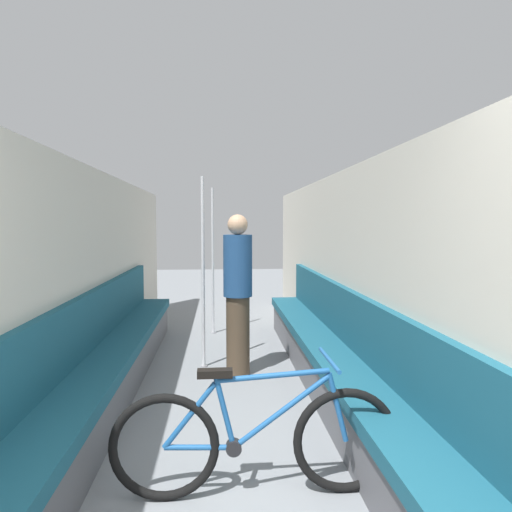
{
  "coord_description": "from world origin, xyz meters",
  "views": [
    {
      "loc": [
        -0.02,
        -0.9,
        1.58
      ],
      "look_at": [
        0.22,
        2.11,
        1.37
      ],
      "focal_mm": 32.0,
      "sensor_mm": 36.0,
      "label": 1
    }
  ],
  "objects_px": {
    "bench_seat_row_left": "(106,369)",
    "bench_seat_row_right": "(334,363)",
    "passenger_standing": "(238,293)",
    "grab_pole_near": "(203,275)",
    "bicycle": "(256,440)",
    "grab_pole_far": "(213,263)"
  },
  "relations": [
    {
      "from": "bicycle",
      "to": "grab_pole_near",
      "type": "bearing_deg",
      "value": 117.36
    },
    {
      "from": "bench_seat_row_left",
      "to": "grab_pole_near",
      "type": "height_order",
      "value": "grab_pole_near"
    },
    {
      "from": "bench_seat_row_left",
      "to": "bicycle",
      "type": "distance_m",
      "value": 1.88
    },
    {
      "from": "bench_seat_row_left",
      "to": "grab_pole_far",
      "type": "bearing_deg",
      "value": 70.7
    },
    {
      "from": "bicycle",
      "to": "passenger_standing",
      "type": "bearing_deg",
      "value": 108.89
    },
    {
      "from": "bench_seat_row_left",
      "to": "grab_pole_near",
      "type": "relative_size",
      "value": 2.66
    },
    {
      "from": "bench_seat_row_right",
      "to": "bench_seat_row_left",
      "type": "bearing_deg",
      "value": 180.0
    },
    {
      "from": "bench_seat_row_left",
      "to": "grab_pole_far",
      "type": "xyz_separation_m",
      "value": [
        0.9,
        2.57,
        0.7
      ]
    },
    {
      "from": "bench_seat_row_left",
      "to": "passenger_standing",
      "type": "xyz_separation_m",
      "value": [
        1.19,
        0.71,
        0.55
      ]
    },
    {
      "from": "bench_seat_row_right",
      "to": "bicycle",
      "type": "relative_size",
      "value": 3.32
    },
    {
      "from": "grab_pole_far",
      "to": "passenger_standing",
      "type": "distance_m",
      "value": 1.89
    },
    {
      "from": "bench_seat_row_right",
      "to": "grab_pole_near",
      "type": "height_order",
      "value": "grab_pole_near"
    },
    {
      "from": "bicycle",
      "to": "grab_pole_far",
      "type": "relative_size",
      "value": 0.8
    },
    {
      "from": "bench_seat_row_right",
      "to": "passenger_standing",
      "type": "relative_size",
      "value": 3.31
    },
    {
      "from": "bench_seat_row_left",
      "to": "grab_pole_far",
      "type": "relative_size",
      "value": 2.66
    },
    {
      "from": "bench_seat_row_left",
      "to": "passenger_standing",
      "type": "height_order",
      "value": "passenger_standing"
    },
    {
      "from": "passenger_standing",
      "to": "grab_pole_near",
      "type": "bearing_deg",
      "value": 168.26
    },
    {
      "from": "bench_seat_row_left",
      "to": "bench_seat_row_right",
      "type": "bearing_deg",
      "value": 0.0
    },
    {
      "from": "passenger_standing",
      "to": "bench_seat_row_right",
      "type": "bearing_deg",
      "value": -12.93
    },
    {
      "from": "grab_pole_far",
      "to": "grab_pole_near",
      "type": "bearing_deg",
      "value": -93.06
    },
    {
      "from": "bicycle",
      "to": "bench_seat_row_left",
      "type": "bearing_deg",
      "value": 148.14
    },
    {
      "from": "bench_seat_row_left",
      "to": "grab_pole_near",
      "type": "xyz_separation_m",
      "value": [
        0.82,
        1.01,
        0.7
      ]
    }
  ]
}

